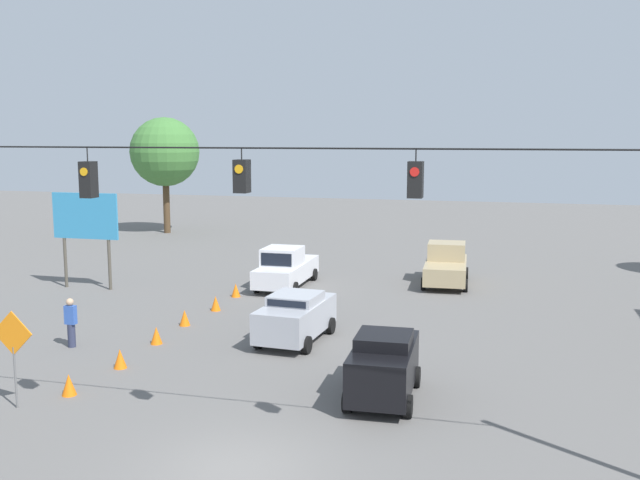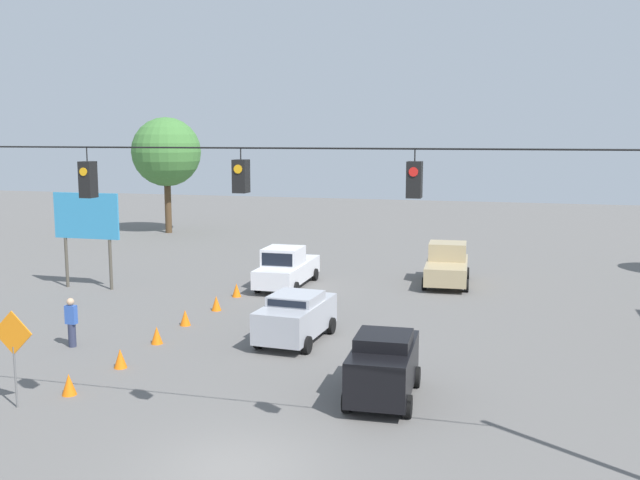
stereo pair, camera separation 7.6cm
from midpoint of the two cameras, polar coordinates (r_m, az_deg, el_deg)
name	(u,v)px [view 2 (the right image)]	position (r m, az deg, el deg)	size (l,w,h in m)	color
ground_plane	(233,469)	(17.58, -6.84, -17.76)	(140.00, 140.00, 0.00)	#605E5B
overhead_signal_span	(240,256)	(16.80, -6.26, -1.26)	(21.87, 0.38, 7.97)	#939399
sedan_black_crossing_near	(384,365)	(21.33, 5.21, -9.95)	(2.03, 3.86, 1.98)	black
sedan_silver_withflow_mid	(296,316)	(27.03, -1.85, -6.11)	(2.36, 4.36, 1.83)	#A8AAB2
pickup_truck_tan_oncoming_deep	(447,265)	(37.78, 10.18, -2.01)	(2.47, 5.11, 2.12)	tan
pickup_truck_white_withflow_far	(286,268)	(36.48, -2.64, -2.26)	(2.20, 5.54, 2.12)	silver
traffic_cone_nearest	(69,384)	(23.03, -19.36, -10.84)	(0.44, 0.44, 0.65)	orange
traffic_cone_second	(120,358)	(25.04, -15.61, -9.11)	(0.44, 0.44, 0.65)	orange
traffic_cone_third	(157,335)	(27.48, -12.85, -7.44)	(0.44, 0.44, 0.65)	orange
traffic_cone_fourth	(185,318)	(29.79, -10.66, -6.12)	(0.44, 0.44, 0.65)	orange
traffic_cone_fifth	(216,303)	(32.04, -8.23, -5.03)	(0.44, 0.44, 0.65)	orange
traffic_cone_farthest	(237,290)	(34.58, -6.63, -4.00)	(0.44, 0.44, 0.65)	orange
roadside_billboard	(86,221)	(37.63, -18.13, 1.43)	(3.60, 0.16, 4.86)	#4C473D
work_zone_sign	(13,340)	(22.07, -23.26, -7.38)	(1.27, 0.06, 2.84)	slate
pedestrian	(71,322)	(27.80, -19.19, -6.22)	(0.40, 0.28, 1.83)	#2D334C
tree_horizon_right	(166,152)	(57.44, -12.15, 6.88)	(5.39, 5.39, 9.09)	#4C3823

